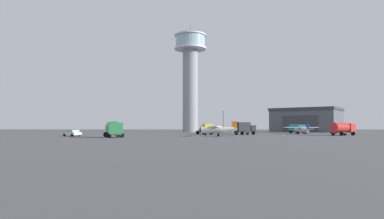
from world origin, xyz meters
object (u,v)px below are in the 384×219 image
object	(u,v)px
truck_box_black	(244,128)
truck_fuel_tanker_green	(113,128)
airplane_silver	(302,129)
car_white	(72,133)
truck_fuel_tanker_red	(342,128)
traffic_cone_near_left	(284,135)
control_tower	(190,71)
airplane_white	(218,129)
truck_box_teal	(297,128)
light_post_east	(223,118)
truck_flatbed_yellow	(206,129)

from	to	relation	value
truck_box_black	truck_fuel_tanker_green	bearing A→B (deg)	178.18
airplane_silver	car_white	distance (m)	58.03
truck_fuel_tanker_red	traffic_cone_near_left	xyz separation A→B (m)	(-15.41, -9.69, -1.40)
control_tower	airplane_white	world-z (taller)	control_tower
traffic_cone_near_left	truck_box_teal	bearing A→B (deg)	71.85
truck_box_teal	light_post_east	distance (m)	22.91
control_tower	truck_fuel_tanker_green	bearing A→B (deg)	-98.76
truck_box_black	airplane_silver	bearing A→B (deg)	-19.66
truck_flatbed_yellow	truck_box_black	distance (m)	9.76
car_white	airplane_silver	bearing A→B (deg)	-122.47
truck_flatbed_yellow	truck_box_black	bearing A→B (deg)	52.28
airplane_silver	car_white	bearing A→B (deg)	99.51
airplane_silver	truck_box_black	size ratio (longest dim) A/B	1.54
truck_flatbed_yellow	airplane_white	bearing A→B (deg)	-16.82
airplane_silver	truck_flatbed_yellow	bearing A→B (deg)	86.67
control_tower	airplane_white	distance (m)	63.53
traffic_cone_near_left	airplane_white	bearing A→B (deg)	177.83
truck_fuel_tanker_green	truck_box_black	xyz separation A→B (m)	(26.52, 22.68, 0.01)
truck_box_black	control_tower	bearing A→B (deg)	67.99
car_white	truck_fuel_tanker_red	bearing A→B (deg)	-135.72
airplane_white	truck_fuel_tanker_green	size ratio (longest dim) A/B	1.47
truck_box_black	car_white	bearing A→B (deg)	161.41
truck_box_teal	light_post_east	world-z (taller)	light_post_east
airplane_white	truck_box_black	size ratio (longest dim) A/B	1.71
car_white	truck_box_black	bearing A→B (deg)	-122.15
airplane_silver	control_tower	bearing A→B (deg)	27.16
truck_flatbed_yellow	truck_fuel_tanker_green	world-z (taller)	truck_fuel_tanker_green
truck_box_teal	truck_fuel_tanker_green	bearing A→B (deg)	122.28
control_tower	traffic_cone_near_left	size ratio (longest dim) A/B	71.20
control_tower	airplane_silver	world-z (taller)	control_tower
control_tower	car_white	xyz separation A→B (m)	(-20.87, -60.20, -22.96)
truck_fuel_tanker_red	truck_box_black	xyz separation A→B (m)	(-22.03, 5.71, 0.03)
truck_flatbed_yellow	car_white	xyz separation A→B (m)	(-27.57, -18.28, -0.57)
car_white	light_post_east	world-z (taller)	light_post_east
light_post_east	truck_flatbed_yellow	bearing A→B (deg)	-103.89
truck_fuel_tanker_red	truck_box_black	world-z (taller)	truck_box_black
light_post_east	traffic_cone_near_left	world-z (taller)	light_post_east
control_tower	airplane_silver	distance (m)	54.09
traffic_cone_near_left	light_post_east	bearing A→B (deg)	105.90
truck_fuel_tanker_green	light_post_east	xyz separation A→B (m)	(22.18, 45.73, 2.97)
control_tower	car_white	size ratio (longest dim) A/B	9.29
control_tower	car_white	world-z (taller)	control_tower
truck_fuel_tanker_red	traffic_cone_near_left	distance (m)	18.25
truck_fuel_tanker_red	car_white	bearing A→B (deg)	152.61
control_tower	truck_flatbed_yellow	world-z (taller)	control_tower
airplane_white	truck_fuel_tanker_green	xyz separation A→B (m)	(-19.77, -7.79, 0.25)
truck_flatbed_yellow	light_post_east	bearing A→B (deg)	139.82
car_white	traffic_cone_near_left	bearing A→B (deg)	-144.67
truck_box_teal	traffic_cone_near_left	distance (m)	36.89
airplane_white	traffic_cone_near_left	distance (m)	13.43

